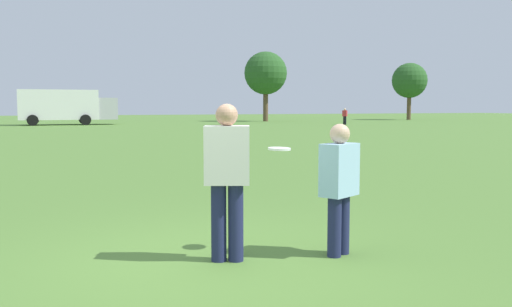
# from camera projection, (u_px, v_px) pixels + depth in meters

# --- Properties ---
(ground_plane) EXTENTS (199.86, 199.86, 0.00)m
(ground_plane) POSITION_uv_depth(u_px,v_px,m) (198.00, 262.00, 6.01)
(ground_plane) COLOR #517A33
(player_thrower) EXTENTS (0.56, 0.44, 1.75)m
(player_thrower) POSITION_uv_depth(u_px,v_px,m) (227.00, 173.00, 5.96)
(player_thrower) COLOR #1E234C
(player_thrower) RESTS_ON ground
(player_defender) EXTENTS (0.53, 0.45, 1.53)m
(player_defender) POSITION_uv_depth(u_px,v_px,m) (339.00, 183.00, 6.20)
(player_defender) COLOR #1E234C
(player_defender) RESTS_ON ground
(frisbee) EXTENTS (0.27, 0.27, 0.04)m
(frisbee) POSITION_uv_depth(u_px,v_px,m) (279.00, 149.00, 6.36)
(frisbee) COLOR white
(box_truck) EXTENTS (8.52, 3.07, 3.18)m
(box_truck) POSITION_uv_depth(u_px,v_px,m) (66.00, 106.00, 49.21)
(box_truck) COLOR white
(box_truck) RESTS_ON ground
(bystander_sideline_watcher) EXTENTS (0.45, 0.48, 1.52)m
(bystander_sideline_watcher) POSITION_uv_depth(u_px,v_px,m) (345.00, 115.00, 49.84)
(bystander_sideline_watcher) COLOR black
(bystander_sideline_watcher) RESTS_ON ground
(bystander_field_marshal) EXTENTS (0.50, 0.32, 1.73)m
(bystander_field_marshal) POSITION_uv_depth(u_px,v_px,m) (227.00, 114.00, 48.78)
(bystander_field_marshal) COLOR #1E234C
(bystander_field_marshal) RESTS_ON ground
(tree_center_elm) EXTENTS (4.79, 4.79, 7.78)m
(tree_center_elm) POSITION_uv_depth(u_px,v_px,m) (266.00, 73.00, 60.23)
(tree_center_elm) COLOR brown
(tree_center_elm) RESTS_ON ground
(tree_east_birch) EXTENTS (4.34, 4.34, 7.06)m
(tree_east_birch) POSITION_uv_depth(u_px,v_px,m) (410.00, 81.00, 67.08)
(tree_east_birch) COLOR brown
(tree_east_birch) RESTS_ON ground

